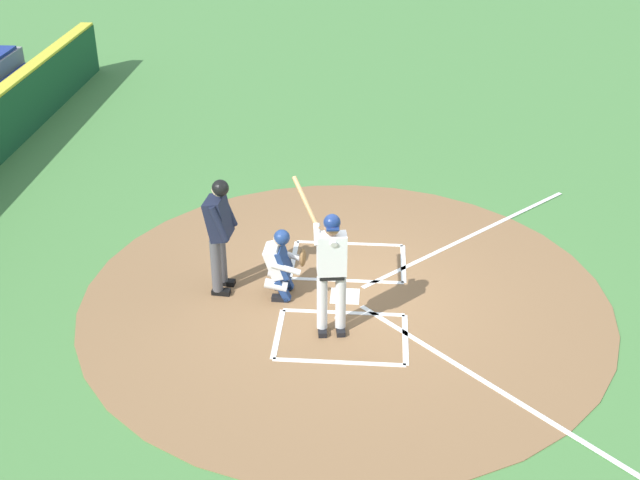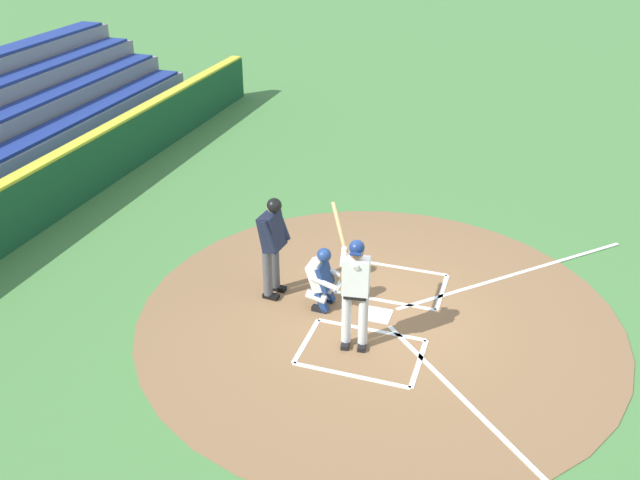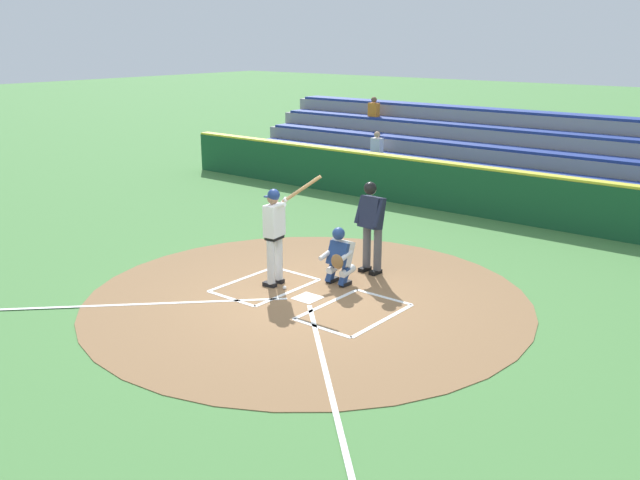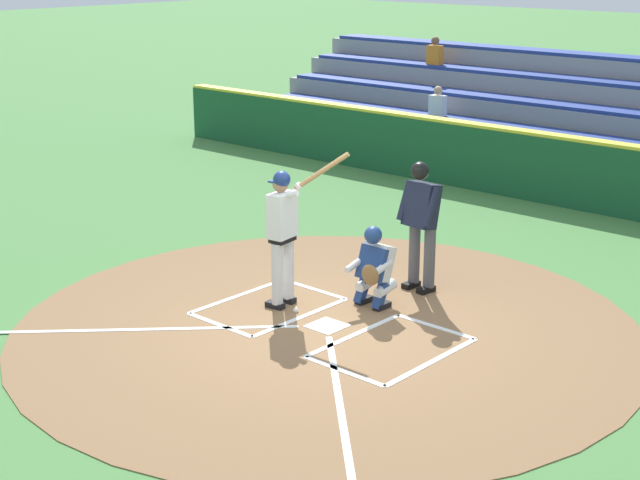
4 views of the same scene
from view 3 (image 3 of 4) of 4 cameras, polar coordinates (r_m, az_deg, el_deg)
name	(u,v)px [view 3 (image 3 of 4)]	position (r m, az deg, el deg)	size (l,w,h in m)	color
ground_plane	(308,299)	(12.69, -1.02, -4.80)	(120.00, 120.00, 0.00)	#4C8442
dirt_circle	(308,298)	(12.68, -1.02, -4.77)	(8.00, 8.00, 0.01)	olive
home_plate_and_chalk	(275,312)	(12.07, -3.72, -5.89)	(7.93, 4.91, 0.01)	white
batter	(275,230)	(13.04, -3.68, 0.85)	(0.88, 0.82, 2.13)	silver
catcher	(339,255)	(13.21, 1.60, -1.22)	(0.59, 0.61, 1.13)	black
plate_umpire	(371,221)	(13.75, 4.21, 1.56)	(0.60, 0.45, 1.86)	#4C4C51
baseball	(285,288)	(13.12, -2.91, -3.91)	(0.07, 0.07, 0.07)	white
backstop_wall	(494,193)	(18.64, 13.97, 3.71)	(22.00, 0.36, 1.31)	#19512D
bleacher_stand	(544,168)	(21.56, 17.76, 5.63)	(20.00, 4.25, 3.00)	gray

